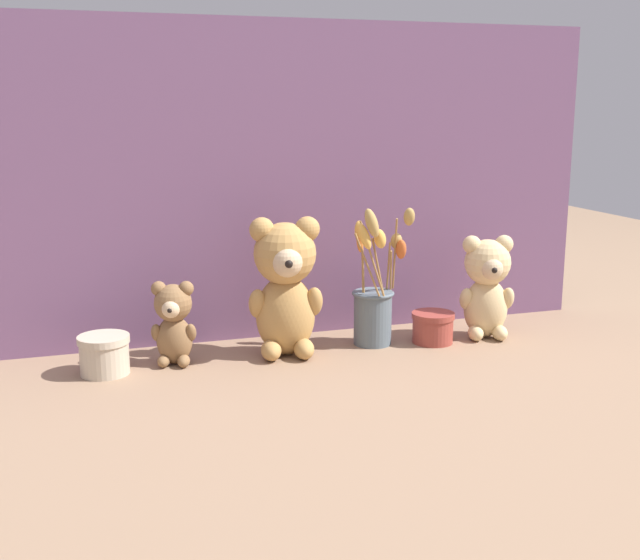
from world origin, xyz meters
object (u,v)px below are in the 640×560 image
object	(u,v)px
teddy_bear_large	(285,284)
flower_vase	(374,301)
teddy_bear_medium	(487,285)
teddy_bear_small	(174,321)
decorative_tin_tall	(104,354)
decorative_tin_short	(433,328)

from	to	relation	value
teddy_bear_large	flower_vase	distance (m)	0.21
teddy_bear_medium	teddy_bear_small	bearing A→B (deg)	178.09
decorative_tin_tall	decorative_tin_short	size ratio (longest dim) A/B	1.06
teddy_bear_small	decorative_tin_tall	size ratio (longest dim) A/B	1.71
teddy_bear_small	teddy_bear_medium	bearing A→B (deg)	-1.91
teddy_bear_medium	decorative_tin_short	size ratio (longest dim) A/B	2.45
teddy_bear_large	teddy_bear_medium	size ratio (longest dim) A/B	1.26
teddy_bear_large	teddy_bear_medium	distance (m)	0.47
teddy_bear_large	flower_vase	bearing A→B (deg)	2.89
decorative_tin_tall	flower_vase	bearing A→B (deg)	1.89
teddy_bear_large	decorative_tin_short	size ratio (longest dim) A/B	3.09
teddy_bear_large	decorative_tin_tall	size ratio (longest dim) A/B	2.90
teddy_bear_medium	decorative_tin_tall	world-z (taller)	teddy_bear_medium
teddy_bear_large	decorative_tin_short	bearing A→B (deg)	-3.15
decorative_tin_tall	teddy_bear_medium	bearing A→B (deg)	-0.31
teddy_bear_large	flower_vase	size ratio (longest dim) A/B	0.94
teddy_bear_small	decorative_tin_short	xyz separation A→B (m)	(0.57, -0.03, -0.06)
flower_vase	decorative_tin_tall	bearing A→B (deg)	-178.11
teddy_bear_medium	flower_vase	size ratio (longest dim) A/B	0.75
teddy_bear_large	decorative_tin_tall	distance (m)	0.39
teddy_bear_small	decorative_tin_tall	distance (m)	0.15
teddy_bear_medium	decorative_tin_tall	bearing A→B (deg)	179.69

